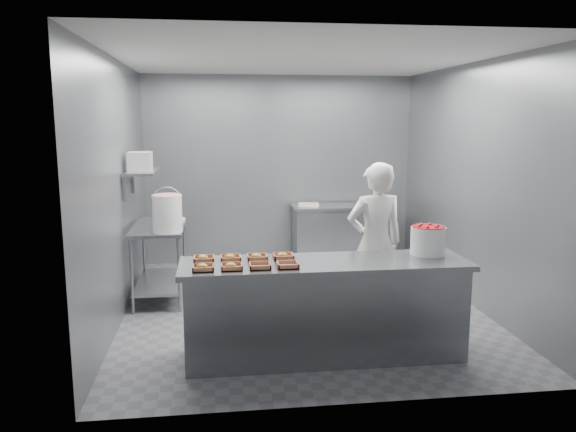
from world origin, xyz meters
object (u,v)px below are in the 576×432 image
at_px(tray_3, 288,265).
at_px(tray_4, 204,258).
at_px(appliance, 140,162).
at_px(tray_5, 230,258).
at_px(worker, 375,243).
at_px(back_counter, 342,234).
at_px(prep_table, 160,250).
at_px(tray_0, 203,267).
at_px(tray_2, 260,266).
at_px(tray_1, 231,266).
at_px(tray_7, 283,256).
at_px(glaze_bucket, 167,212).
at_px(strawberry_tub, 428,239).
at_px(service_counter, 325,309).
at_px(tray_6, 257,257).

bearing_deg(tray_3, tray_4, 157.09).
bearing_deg(appliance, tray_3, -52.80).
distance_m(tray_3, tray_4, 0.78).
relative_size(tray_5, worker, 0.11).
bearing_deg(back_counter, prep_table, -152.99).
height_order(tray_0, tray_4, same).
bearing_deg(tray_2, tray_4, 147.68).
bearing_deg(tray_1, tray_7, 32.48).
bearing_deg(tray_1, prep_table, 111.02).
height_order(tray_5, glaze_bucket, glaze_bucket).
distance_m(prep_table, appliance, 1.10).
relative_size(tray_0, tray_4, 1.00).
xyz_separation_m(tray_1, worker, (1.55, 1.01, -0.06)).
distance_m(worker, strawberry_tub, 0.80).
bearing_deg(appliance, service_counter, -44.34).
distance_m(tray_1, tray_7, 0.57).
bearing_deg(tray_1, worker, 33.02).
height_order(tray_2, strawberry_tub, strawberry_tub).
bearing_deg(appliance, glaze_bucket, -41.30).
bearing_deg(prep_table, back_counter, 27.01).
xyz_separation_m(prep_table, tray_1, (0.81, -2.10, 0.33)).
distance_m(back_counter, tray_7, 3.38).
bearing_deg(glaze_bucket, tray_1, -68.59).
bearing_deg(tray_5, tray_6, 0.00).
distance_m(tray_5, appliance, 2.08).
xyz_separation_m(tray_2, tray_5, (-0.24, 0.31, 0.00)).
relative_size(tray_1, tray_4, 1.00).
bearing_deg(back_counter, tray_1, -117.11).
distance_m(back_counter, glaze_bucket, 3.02).
xyz_separation_m(tray_4, tray_7, (0.72, 0.00, 0.00)).
bearing_deg(appliance, tray_6, -53.20).
relative_size(back_counter, tray_0, 8.01).
distance_m(tray_4, appliance, 1.98).
bearing_deg(worker, prep_table, -31.25).
xyz_separation_m(tray_3, worker, (1.07, 1.01, -0.06)).
distance_m(tray_5, tray_7, 0.48).
distance_m(tray_7, glaze_bucket, 1.82).
bearing_deg(worker, glaze_bucket, -23.77).
bearing_deg(prep_table, strawberry_tub, -34.30).
bearing_deg(tray_3, worker, 43.35).
xyz_separation_m(tray_6, glaze_bucket, (-0.91, 1.40, 0.20)).
relative_size(tray_0, tray_6, 1.00).
height_order(tray_4, tray_7, same).
bearing_deg(glaze_bucket, tray_3, -55.96).
distance_m(service_counter, appliance, 2.86).
xyz_separation_m(back_counter, worker, (-0.19, -2.40, 0.41)).
bearing_deg(tray_3, service_counter, 23.05).
bearing_deg(worker, back_counter, -100.92).
xyz_separation_m(tray_4, tray_6, (0.48, 0.00, 0.00)).
bearing_deg(tray_2, tray_1, -180.00).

